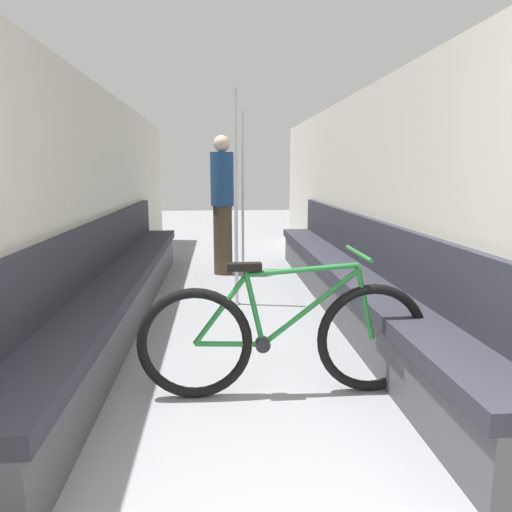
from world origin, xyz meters
name	(u,v)px	position (x,y,z in m)	size (l,w,h in m)	color
wall_left	(86,203)	(-1.32, 3.40, 1.07)	(0.10, 9.99, 2.15)	beige
wall_right	(380,202)	(1.32, 3.40, 1.07)	(0.10, 9.99, 2.15)	beige
bench_seat_row_left	(121,286)	(-1.08, 3.47, 0.31)	(0.44, 5.40, 0.92)	#4C4C51
bench_seat_row_right	(349,281)	(1.08, 3.47, 0.31)	(0.44, 5.40, 0.92)	#4C4C51
bicycle	(285,338)	(0.22, 1.89, 0.36)	(1.77, 0.46, 0.89)	black
grab_pole_near	(243,194)	(0.17, 5.55, 1.04)	(0.08, 0.08, 2.13)	gray
grab_pole_far	(236,203)	(0.01, 3.83, 1.04)	(0.08, 0.08, 2.13)	gray
passenger_standing	(222,204)	(-0.11, 5.26, 0.93)	(0.30, 0.30, 1.79)	#473828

